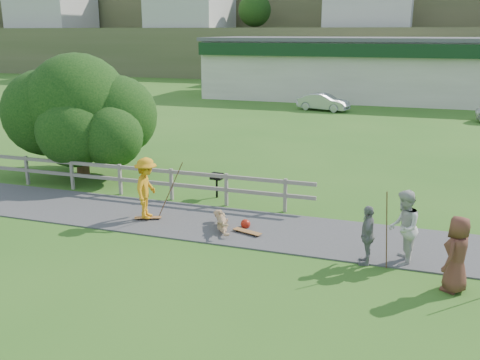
{
  "coord_description": "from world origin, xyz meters",
  "views": [
    {
      "loc": [
        5.84,
        -12.58,
        5.61
      ],
      "look_at": [
        0.92,
        2.0,
        1.31
      ],
      "focal_mm": 40.0,
      "sensor_mm": 36.0,
      "label": 1
    }
  ],
  "objects_px": {
    "tree": "(80,127)",
    "spectator_b": "(367,235)",
    "spectator_a": "(403,228)",
    "bbq": "(217,185)",
    "skater_fallen": "(222,221)",
    "skater_rider": "(147,191)",
    "spectator_c": "(457,254)",
    "car_silver": "(323,102)"
  },
  "relations": [
    {
      "from": "tree",
      "to": "spectator_b",
      "type": "bearing_deg",
      "value": -23.36
    },
    {
      "from": "spectator_b",
      "to": "spectator_c",
      "type": "xyz_separation_m",
      "value": [
        2.01,
        -0.84,
        0.11
      ]
    },
    {
      "from": "spectator_c",
      "to": "bbq",
      "type": "bearing_deg",
      "value": -96.09
    },
    {
      "from": "spectator_c",
      "to": "spectator_b",
      "type": "bearing_deg",
      "value": -86.19
    },
    {
      "from": "spectator_a",
      "to": "car_silver",
      "type": "xyz_separation_m",
      "value": [
        -6.58,
        25.94,
        -0.33
      ]
    },
    {
      "from": "spectator_a",
      "to": "skater_rider",
      "type": "bearing_deg",
      "value": -95.15
    },
    {
      "from": "car_silver",
      "to": "bbq",
      "type": "relative_size",
      "value": 4.3
    },
    {
      "from": "spectator_a",
      "to": "spectator_b",
      "type": "height_order",
      "value": "spectator_a"
    },
    {
      "from": "spectator_a",
      "to": "spectator_b",
      "type": "xyz_separation_m",
      "value": [
        -0.83,
        -0.29,
        -0.19
      ]
    },
    {
      "from": "spectator_b",
      "to": "spectator_c",
      "type": "distance_m",
      "value": 2.18
    },
    {
      "from": "spectator_b",
      "to": "car_silver",
      "type": "xyz_separation_m",
      "value": [
        -5.75,
        26.23,
        -0.14
      ]
    },
    {
      "from": "spectator_a",
      "to": "bbq",
      "type": "relative_size",
      "value": 2.17
    },
    {
      "from": "spectator_b",
      "to": "bbq",
      "type": "bearing_deg",
      "value": -129.62
    },
    {
      "from": "skater_rider",
      "to": "tree",
      "type": "xyz_separation_m",
      "value": [
        -5.02,
        3.96,
        1.04
      ]
    },
    {
      "from": "spectator_a",
      "to": "skater_fallen",
      "type": "bearing_deg",
      "value": -97.36
    },
    {
      "from": "skater_fallen",
      "to": "car_silver",
      "type": "bearing_deg",
      "value": 65.78
    },
    {
      "from": "spectator_a",
      "to": "bbq",
      "type": "height_order",
      "value": "spectator_a"
    },
    {
      "from": "spectator_a",
      "to": "spectator_b",
      "type": "distance_m",
      "value": 0.9
    },
    {
      "from": "car_silver",
      "to": "spectator_b",
      "type": "bearing_deg",
      "value": -154.22
    },
    {
      "from": "spectator_a",
      "to": "tree",
      "type": "relative_size",
      "value": 0.29
    },
    {
      "from": "spectator_a",
      "to": "spectator_c",
      "type": "bearing_deg",
      "value": 47.25
    },
    {
      "from": "skater_rider",
      "to": "skater_fallen",
      "type": "height_order",
      "value": "skater_rider"
    },
    {
      "from": "car_silver",
      "to": "bbq",
      "type": "bearing_deg",
      "value": -165.96
    },
    {
      "from": "bbq",
      "to": "car_silver",
      "type": "bearing_deg",
      "value": 96.07
    },
    {
      "from": "spectator_b",
      "to": "car_silver",
      "type": "height_order",
      "value": "spectator_b"
    },
    {
      "from": "spectator_c",
      "to": "skater_rider",
      "type": "bearing_deg",
      "value": -76.03
    },
    {
      "from": "skater_rider",
      "to": "spectator_c",
      "type": "relative_size",
      "value": 1.07
    },
    {
      "from": "skater_fallen",
      "to": "car_silver",
      "type": "height_order",
      "value": "car_silver"
    },
    {
      "from": "spectator_b",
      "to": "spectator_a",
      "type": "bearing_deg",
      "value": 105.26
    },
    {
      "from": "skater_fallen",
      "to": "car_silver",
      "type": "xyz_separation_m",
      "value": [
        -1.54,
        25.21,
        0.34
      ]
    },
    {
      "from": "tree",
      "to": "bbq",
      "type": "relative_size",
      "value": 7.41
    },
    {
      "from": "spectator_a",
      "to": "bbq",
      "type": "distance_m",
      "value": 7.34
    },
    {
      "from": "skater_rider",
      "to": "skater_fallen",
      "type": "xyz_separation_m",
      "value": [
        2.46,
        -0.06,
        -0.66
      ]
    },
    {
      "from": "skater_rider",
      "to": "bbq",
      "type": "relative_size",
      "value": 2.14
    },
    {
      "from": "bbq",
      "to": "spectator_b",
      "type": "bearing_deg",
      "value": -30.26
    },
    {
      "from": "car_silver",
      "to": "bbq",
      "type": "xyz_separation_m",
      "value": [
        0.24,
        -22.27,
        -0.18
      ]
    },
    {
      "from": "spectator_c",
      "to": "car_silver",
      "type": "height_order",
      "value": "spectator_c"
    },
    {
      "from": "skater_fallen",
      "to": "spectator_c",
      "type": "xyz_separation_m",
      "value": [
        6.22,
        -1.86,
        0.59
      ]
    },
    {
      "from": "car_silver",
      "to": "bbq",
      "type": "distance_m",
      "value": 22.27
    },
    {
      "from": "skater_fallen",
      "to": "spectator_a",
      "type": "height_order",
      "value": "spectator_a"
    },
    {
      "from": "spectator_b",
      "to": "skater_fallen",
      "type": "bearing_deg",
      "value": -107.54
    },
    {
      "from": "skater_rider",
      "to": "spectator_c",
      "type": "distance_m",
      "value": 8.89
    }
  ]
}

